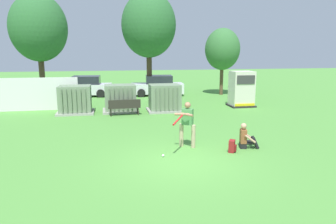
% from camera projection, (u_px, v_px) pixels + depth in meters
% --- Properties ---
extents(ground_plane, '(96.00, 96.00, 0.00)m').
position_uv_depth(ground_plane, '(180.00, 162.00, 10.38)').
color(ground_plane, '#51933D').
extents(fence_panel, '(4.80, 0.12, 2.00)m').
position_uv_depth(fence_panel, '(38.00, 94.00, 19.11)').
color(fence_panel, white).
rests_on(fence_panel, ground).
extents(transformer_west, '(2.10, 1.70, 1.62)m').
position_uv_depth(transformer_west, '(75.00, 100.00, 18.24)').
color(transformer_west, '#9E9B93').
rests_on(transformer_west, ground).
extents(transformer_mid_west, '(2.10, 1.70, 1.62)m').
position_uv_depth(transformer_mid_west, '(120.00, 99.00, 18.73)').
color(transformer_mid_west, '#9E9B93').
rests_on(transformer_mid_west, ground).
extents(transformer_mid_east, '(2.10, 1.70, 1.62)m').
position_uv_depth(transformer_mid_east, '(165.00, 98.00, 18.88)').
color(transformer_mid_east, '#9E9B93').
rests_on(transformer_mid_east, ground).
extents(generator_enclosure, '(1.60, 1.40, 2.30)m').
position_uv_depth(generator_enclosure, '(242.00, 89.00, 20.46)').
color(generator_enclosure, '#262626').
rests_on(generator_enclosure, ground).
extents(park_bench, '(1.82, 0.51, 0.92)m').
position_uv_depth(park_bench, '(125.00, 106.00, 17.66)').
color(park_bench, '#2D2823').
rests_on(park_bench, ground).
extents(batter, '(1.11, 1.47, 1.74)m').
position_uv_depth(batter, '(187.00, 122.00, 11.77)').
color(batter, tan).
rests_on(batter, ground).
extents(sports_ball, '(0.09, 0.09, 0.09)m').
position_uv_depth(sports_ball, '(163.00, 156.00, 10.88)').
color(sports_ball, white).
rests_on(sports_ball, ground).
extents(seated_spectator, '(0.78, 0.62, 0.96)m').
position_uv_depth(seated_spectator, '(246.00, 138.00, 11.81)').
color(seated_spectator, black).
rests_on(seated_spectator, ground).
extents(backpack, '(0.36, 0.38, 0.44)m').
position_uv_depth(backpack, '(232.00, 146.00, 11.37)').
color(backpack, maroon).
rests_on(backpack, ground).
extents(tree_left, '(3.91, 3.91, 7.48)m').
position_uv_depth(tree_left, '(38.00, 28.00, 21.76)').
color(tree_left, '#4C3828').
rests_on(tree_left, ground).
extents(tree_center_left, '(4.21, 4.21, 8.05)m').
position_uv_depth(tree_center_left, '(149.00, 25.00, 24.26)').
color(tree_center_left, '#4C3828').
rests_on(tree_center_left, ground).
extents(tree_center_right, '(2.82, 2.82, 5.38)m').
position_uv_depth(tree_center_right, '(222.00, 49.00, 25.38)').
color(tree_center_right, brown).
rests_on(tree_center_right, ground).
extents(parked_car_leftmost, '(4.30, 2.13, 1.62)m').
position_uv_depth(parked_car_leftmost, '(85.00, 87.00, 25.04)').
color(parked_car_leftmost, silver).
rests_on(parked_car_leftmost, ground).
extents(parked_car_left_of_center, '(4.34, 2.21, 1.62)m').
position_uv_depth(parked_car_left_of_center, '(158.00, 86.00, 25.54)').
color(parked_car_left_of_center, silver).
rests_on(parked_car_left_of_center, ground).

